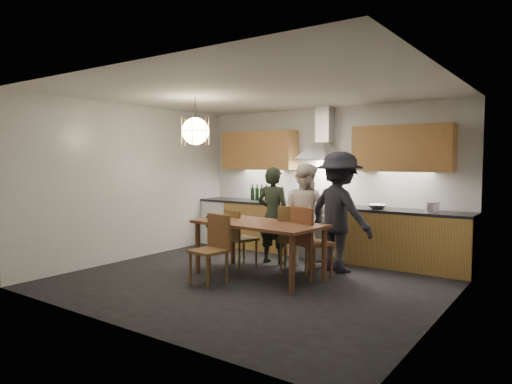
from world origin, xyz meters
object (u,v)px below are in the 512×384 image
Objects in this scene: mixing_bowl at (377,207)px; stock_pot at (432,207)px; chair_front at (213,244)px; person_mid at (305,214)px; person_right at (339,212)px; chair_back_left at (237,234)px; person_left at (273,215)px; wine_bottles at (262,193)px; dining_table at (259,229)px.

stock_pot is at bearing 3.47° from mixing_bowl.
person_mid is (0.48, 1.66, 0.27)m from chair_front.
person_right is 1.38m from stock_pot.
person_right is at bearing 62.29° from chair_front.
chair_back_left is at bearing 115.35° from chair_front.
stock_pot is (2.56, 1.43, 0.46)m from chair_back_left.
person_mid reaches higher than chair_back_left.
person_mid is (0.46, 0.19, 0.03)m from person_left.
chair_front is 1.85× the size of wine_bottles.
wine_bottles is (-3.17, 0.13, 0.08)m from stock_pot.
person_mid is (0.16, 1.04, 0.11)m from dining_table.
chair_front is 4.65× the size of stock_pot.
dining_table is 1.06m from person_mid.
chair_front is 0.58× the size of person_mid.
stock_pot is (1.14, 0.77, 0.07)m from person_right.
stock_pot reaches higher than chair_front.
chair_front is at bearing -112.71° from dining_table.
chair_back_left is at bearing 44.01° from person_right.
person_left is at bearing 26.13° from person_right.
person_left reaches higher than dining_table.
person_mid reaches higher than mixing_bowl.
mixing_bowl is 0.61× the size of wine_bottles.
person_right is 2.23m from wine_bottles.
wine_bottles is at bearing 127.83° from dining_table.
dining_table is at bearing 69.81° from chair_front.
wine_bottles is at bearing -50.88° from person_left.
dining_table is at bearing 70.38° from person_right.
dining_table is at bearing 106.18° from person_left.
stock_pot is at bearing 46.65° from dining_table.
dining_table is 0.91m from person_left.
chair_back_left is 0.55× the size of person_mid.
wine_bottles is at bearing 177.71° from stock_pot.
stock_pot is (1.77, 0.71, 0.16)m from person_mid.
mixing_bowl is at bearing 65.43° from chair_front.
person_left is 0.96× the size of person_mid.
mixing_bowl reaches higher than dining_table.
wine_bottles is (-1.40, 0.84, 0.24)m from person_mid.
person_right is (0.63, -0.06, 0.09)m from person_mid.
person_mid is at bearing -120.99° from chair_back_left.
chair_back_left is 4.46× the size of stock_pot.
mixing_bowl is (1.41, 0.85, 0.16)m from person_left.
stock_pot is at bearing 53.48° from chair_front.
mixing_bowl is (1.74, 1.38, 0.42)m from chair_back_left.
person_mid is 1.91m from stock_pot.
chair_back_left is 1.76m from wine_bottles.
mixing_bowl is (1.42, 2.32, 0.40)m from chair_front.
stock_pot reaches higher than mixing_bowl.
wine_bottles is (-0.92, 2.50, 0.52)m from chair_front.
wine_bottles is (-2.35, 0.18, 0.11)m from mixing_bowl.
dining_table is 9.63× the size of stock_pot.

